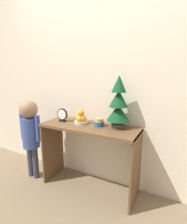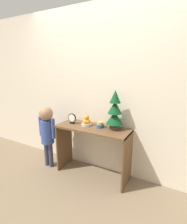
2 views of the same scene
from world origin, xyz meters
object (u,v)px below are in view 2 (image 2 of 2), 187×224
mini_tree (115,111)px  desk_clock (72,119)px  child_figure (47,129)px  singing_bowl (100,125)px  fruit_bowl (87,122)px

mini_tree → desk_clock: mini_tree is taller
child_figure → mini_tree: bearing=12.0°
singing_bowl → child_figure: child_figure is taller
mini_tree → fruit_bowl: (-0.42, -0.06, -0.20)m
mini_tree → singing_bowl: bearing=-168.5°
fruit_bowl → child_figure: (-0.65, -0.16, -0.18)m
fruit_bowl → desk_clock: (-0.25, -0.02, 0.02)m
child_figure → singing_bowl: bearing=12.1°
fruit_bowl → desk_clock: size_ratio=1.04×
mini_tree → child_figure: mini_tree is taller
mini_tree → fruit_bowl: size_ratio=3.30×
singing_bowl → desk_clock: bearing=-174.7°
singing_bowl → fruit_bowl: bearing=-173.7°
mini_tree → singing_bowl: size_ratio=5.11×
mini_tree → desk_clock: (-0.67, -0.08, -0.18)m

